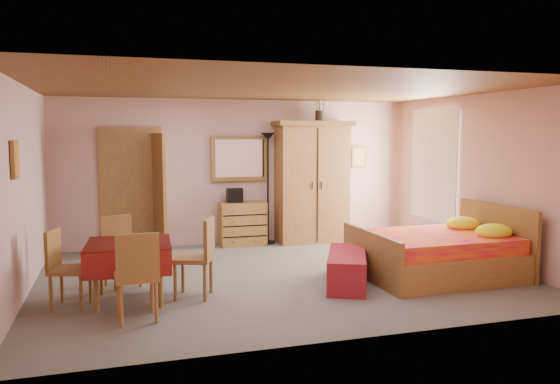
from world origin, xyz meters
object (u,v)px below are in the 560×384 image
object	(u,v)px
chest_of_drawers	(243,224)
bed	(436,242)
chair_south	(136,275)
stereo	(235,195)
chair_east	(193,258)
chair_north	(122,252)
sunflower_vase	(319,106)
bench	(347,269)
wall_mirror	(240,158)
wardrobe	(312,182)
chair_west	(70,269)
dining_table	(129,272)
floor_lamp	(268,188)

from	to	relation	value
chest_of_drawers	bed	world-z (taller)	bed
bed	chair_south	distance (m)	4.13
stereo	chair_east	world-z (taller)	stereo
chair_south	chair_north	world-z (taller)	chair_south
sunflower_vase	bench	bearing A→B (deg)	-103.79
wall_mirror	chair_north	xyz separation A→B (m)	(-2.10, -2.36, -1.09)
wardrobe	bench	bearing A→B (deg)	-100.61
chest_of_drawers	chair_east	size ratio (longest dim) A/B	0.84
chest_of_drawers	chair_west	size ratio (longest dim) A/B	0.90
bed	chair_north	bearing A→B (deg)	169.53
chair_south	bed	bearing A→B (deg)	6.02
chair_east	dining_table	bearing A→B (deg)	107.46
chest_of_drawers	wall_mirror	distance (m)	1.18
chest_of_drawers	dining_table	world-z (taller)	chest_of_drawers
wall_mirror	chair_north	distance (m)	3.35
wardrobe	chair_east	xyz separation A→B (m)	(-2.59, -2.86, -0.62)
chest_of_drawers	bed	bearing A→B (deg)	-53.72
stereo	dining_table	xyz separation A→B (m)	(-1.90, -2.89, -0.54)
chair_west	chair_east	world-z (taller)	chair_east
chest_of_drawers	bench	distance (m)	3.04
chest_of_drawers	bench	xyz separation A→B (m)	(0.73, -2.94, -0.17)
chest_of_drawers	floor_lamp	distance (m)	0.78
chair_south	chair_east	world-z (taller)	chair_east
bed	chair_west	xyz separation A→B (m)	(-4.78, -0.01, -0.04)
chest_of_drawers	chair_south	distance (m)	4.07
wall_mirror	dining_table	size ratio (longest dim) A/B	1.07
floor_lamp	chair_east	bearing A→B (deg)	-121.12
chair_east	wall_mirror	bearing A→B (deg)	-1.08
chair_west	bench	bearing A→B (deg)	104.29
stereo	chair_east	xyz separation A→B (m)	(-1.15, -2.94, -0.41)
sunflower_vase	chair_north	size ratio (longest dim) A/B	0.59
bed	chair_east	xyz separation A→B (m)	(-3.38, -0.00, -0.00)
floor_lamp	chair_south	distance (m)	4.38
stereo	wardrobe	xyz separation A→B (m)	(1.43, -0.07, 0.21)
bed	chair_south	xyz separation A→B (m)	(-4.07, -0.66, -0.00)
wardrobe	dining_table	world-z (taller)	wardrobe
chest_of_drawers	wardrobe	xyz separation A→B (m)	(1.30, -0.03, 0.72)
stereo	bed	xyz separation A→B (m)	(2.23, -2.94, -0.41)
chair_south	chair_north	size ratio (longest dim) A/B	1.06
chair_south	floor_lamp	bearing A→B (deg)	52.32
chair_north	dining_table	bearing A→B (deg)	74.25
bed	sunflower_vase	bearing A→B (deg)	102.35
floor_lamp	chair_south	world-z (taller)	floor_lamp
wall_mirror	chair_east	size ratio (longest dim) A/B	1.06
floor_lamp	bed	world-z (taller)	floor_lamp
wall_mirror	chair_west	size ratio (longest dim) A/B	1.14
sunflower_vase	chair_east	size ratio (longest dim) A/B	0.55
chair_south	sunflower_vase	bearing A→B (deg)	42.69
chair_south	chair_north	xyz separation A→B (m)	(-0.12, 1.40, -0.03)
stereo	chair_west	world-z (taller)	stereo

